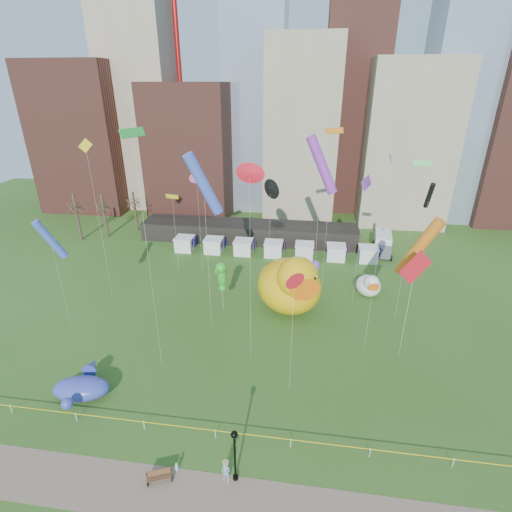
% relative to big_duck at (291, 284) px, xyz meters
% --- Properties ---
extents(ground, '(160.00, 160.00, 0.00)m').
position_rel_big_duck_xyz_m(ground, '(-4.71, -19.73, -3.76)').
color(ground, '#304F18').
rests_on(ground, ground).
extents(footpath, '(70.00, 4.00, 0.02)m').
position_rel_big_duck_xyz_m(footpath, '(-4.71, -24.73, -3.75)').
color(footpath, '#806350').
rests_on(footpath, ground).
extents(skyline, '(101.00, 23.00, 68.00)m').
position_rel_big_duck_xyz_m(skyline, '(-2.46, 41.33, 17.68)').
color(skyline, brown).
rests_on(skyline, ground).
extents(pavilion, '(38.00, 6.00, 3.20)m').
position_rel_big_duck_xyz_m(pavilion, '(-8.71, 22.27, -2.16)').
color(pavilion, black).
rests_on(pavilion, ground).
extents(vendor_tents, '(33.24, 2.80, 2.40)m').
position_rel_big_duck_xyz_m(vendor_tents, '(-3.69, 16.27, -2.66)').
color(vendor_tents, white).
rests_on(vendor_tents, ground).
extents(bare_trees, '(8.44, 6.44, 8.50)m').
position_rel_big_duck_xyz_m(bare_trees, '(-34.87, 20.81, 0.25)').
color(bare_trees, '#382B21').
rests_on(bare_trees, ground).
extents(caution_tape, '(50.00, 0.06, 0.90)m').
position_rel_big_duck_xyz_m(caution_tape, '(-4.71, -19.73, -3.08)').
color(caution_tape, white).
rests_on(caution_tape, ground).
extents(big_duck, '(10.49, 11.72, 8.19)m').
position_rel_big_duck_xyz_m(big_duck, '(0.00, 0.00, 0.00)').
color(big_duck, '#EEB00C').
rests_on(big_duck, ground).
extents(small_duck, '(3.68, 4.62, 3.39)m').
position_rel_big_duck_xyz_m(small_duck, '(10.08, 5.20, -2.20)').
color(small_duck, white).
rests_on(small_duck, ground).
extents(seahorse_green, '(1.69, 1.90, 6.37)m').
position_rel_big_duck_xyz_m(seahorse_green, '(-8.36, -0.73, 0.98)').
color(seahorse_green, silver).
rests_on(seahorse_green, ground).
extents(seahorse_purple, '(1.51, 1.67, 5.16)m').
position_rel_big_duck_xyz_m(seahorse_purple, '(2.77, 4.17, -0.01)').
color(seahorse_purple, silver).
rests_on(seahorse_purple, ground).
extents(whale_inflatable, '(5.42, 6.56, 2.24)m').
position_rel_big_duck_xyz_m(whale_inflatable, '(-17.69, -16.96, -2.74)').
color(whale_inflatable, '#483899').
rests_on(whale_inflatable, ground).
extents(park_bench, '(1.82, 1.16, 0.89)m').
position_rel_big_duck_xyz_m(park_bench, '(-7.82, -23.83, -3.27)').
color(park_bench, '#55301D').
rests_on(park_bench, footpath).
extents(lamppost, '(0.50, 0.50, 4.81)m').
position_rel_big_duck_xyz_m(lamppost, '(-2.47, -22.93, -0.82)').
color(lamppost, black).
rests_on(lamppost, footpath).
extents(box_truck, '(3.48, 7.30, 2.99)m').
position_rel_big_duck_xyz_m(box_truck, '(14.13, 20.44, -2.23)').
color(box_truck, white).
rests_on(box_truck, ground).
extents(woman, '(0.75, 0.60, 1.81)m').
position_rel_big_duck_xyz_m(woman, '(-3.10, -23.17, -2.84)').
color(woman, white).
rests_on(woman, footpath).
extents(toddler, '(0.31, 0.25, 0.79)m').
position_rel_big_duck_xyz_m(toddler, '(-6.84, -22.93, -3.35)').
color(toddler, white).
rests_on(toddler, footpath).
extents(kite_0, '(1.08, 1.04, 12.07)m').
position_rel_big_duck_xyz_m(kite_0, '(0.81, -13.45, 7.59)').
color(kite_0, silver).
rests_on(kite_0, ground).
extents(kite_1, '(1.28, 1.12, 14.93)m').
position_rel_big_duck_xyz_m(kite_1, '(-13.76, 9.19, 10.35)').
color(kite_1, silver).
rests_on(kite_1, ground).
extents(kite_2, '(1.88, 2.35, 13.92)m').
position_rel_big_duck_xyz_m(kite_2, '(-3.77, 10.58, 8.81)').
color(kite_2, silver).
rests_on(kite_2, ground).
extents(kite_3, '(1.31, 2.15, 22.84)m').
position_rel_big_duck_xyz_m(kite_3, '(-12.21, -11.86, 18.39)').
color(kite_3, silver).
rests_on(kite_3, ground).
extents(kite_4, '(1.56, 0.45, 20.33)m').
position_rel_big_duck_xyz_m(kite_4, '(-23.60, 0.06, 14.64)').
color(kite_4, silver).
rests_on(kite_4, ground).
extents(kite_5, '(3.92, 3.01, 19.96)m').
position_rel_big_duck_xyz_m(kite_5, '(-9.02, -4.05, 12.88)').
color(kite_5, silver).
rests_on(kite_5, ground).
extents(kite_6, '(2.08, 1.13, 21.39)m').
position_rel_big_duck_xyz_m(kite_6, '(3.95, 4.67, 16.97)').
color(kite_6, silver).
rests_on(kite_6, ground).
extents(kite_7, '(3.92, 1.44, 20.99)m').
position_rel_big_duck_xyz_m(kite_7, '(2.74, 2.07, 13.95)').
color(kite_7, silver).
rests_on(kite_7, ground).
extents(kite_8, '(3.28, 1.48, 11.99)m').
position_rel_big_duck_xyz_m(kite_8, '(11.85, -6.98, 6.37)').
color(kite_8, silver).
rests_on(kite_8, ground).
extents(kite_9, '(0.57, 2.25, 20.25)m').
position_rel_big_duck_xyz_m(kite_9, '(8.47, -5.90, 15.88)').
color(kite_9, silver).
rests_on(kite_9, ground).
extents(kite_10, '(0.58, 1.83, 16.37)m').
position_rel_big_duck_xyz_m(kite_10, '(14.45, 1.73, 11.03)').
color(kite_10, silver).
rests_on(kite_10, ground).
extents(kite_11, '(1.81, 0.49, 18.78)m').
position_rel_big_duck_xyz_m(kite_11, '(12.74, 0.35, 14.39)').
color(kite_11, silver).
rests_on(kite_11, ground).
extents(kite_12, '(1.96, 0.67, 11.60)m').
position_rel_big_duck_xyz_m(kite_12, '(-17.54, 9.38, 7.42)').
color(kite_12, silver).
rests_on(kite_12, ground).
extents(kite_13, '(2.59, 2.41, 13.41)m').
position_rel_big_duck_xyz_m(kite_13, '(-24.88, -7.36, 7.30)').
color(kite_13, silver).
rests_on(kite_13, ground).
extents(kite_14, '(3.99, 2.85, 14.53)m').
position_rel_big_duck_xyz_m(kite_14, '(12.58, -4.40, 7.43)').
color(kite_14, silver).
rests_on(kite_14, ground).
extents(kite_15, '(1.61, 3.59, 16.22)m').
position_rel_big_duck_xyz_m(kite_15, '(7.86, 3.01, 11.85)').
color(kite_15, silver).
rests_on(kite_15, ground).
extents(kite_16, '(1.79, 0.65, 19.89)m').
position_rel_big_duck_xyz_m(kite_16, '(-3.53, -8.99, 15.18)').
color(kite_16, silver).
rests_on(kite_16, ground).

